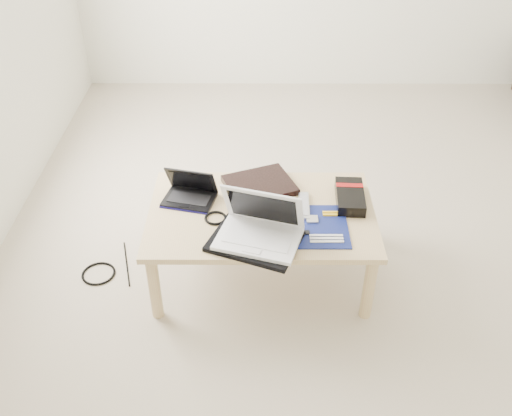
{
  "coord_description": "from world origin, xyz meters",
  "views": [
    {
      "loc": [
        -0.57,
        -2.58,
        2.06
      ],
      "look_at": [
        -0.57,
        -0.37,
        0.42
      ],
      "focal_mm": 40.0,
      "sensor_mm": 36.0,
      "label": 1
    }
  ],
  "objects_px": {
    "netbook": "(190,193)",
    "white_laptop": "(260,228)",
    "coffee_table": "(262,220)",
    "gpu_box": "(350,197)"
  },
  "relations": [
    {
      "from": "netbook",
      "to": "white_laptop",
      "type": "xyz_separation_m",
      "value": [
        0.35,
        -0.32,
        0.04
      ]
    },
    {
      "from": "netbook",
      "to": "white_laptop",
      "type": "height_order",
      "value": "white_laptop"
    },
    {
      "from": "white_laptop",
      "to": "netbook",
      "type": "bearing_deg",
      "value": 137.43
    },
    {
      "from": "coffee_table",
      "to": "gpu_box",
      "type": "relative_size",
      "value": 3.98
    },
    {
      "from": "netbook",
      "to": "coffee_table",
      "type": "bearing_deg",
      "value": -16.12
    },
    {
      "from": "netbook",
      "to": "gpu_box",
      "type": "distance_m",
      "value": 0.79
    },
    {
      "from": "netbook",
      "to": "gpu_box",
      "type": "xyz_separation_m",
      "value": [
        0.79,
        -0.02,
        -0.01
      ]
    },
    {
      "from": "gpu_box",
      "to": "white_laptop",
      "type": "bearing_deg",
      "value": -145.89
    },
    {
      "from": "coffee_table",
      "to": "gpu_box",
      "type": "xyz_separation_m",
      "value": [
        0.44,
        0.09,
        0.08
      ]
    },
    {
      "from": "coffee_table",
      "to": "netbook",
      "type": "distance_m",
      "value": 0.38
    }
  ]
}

